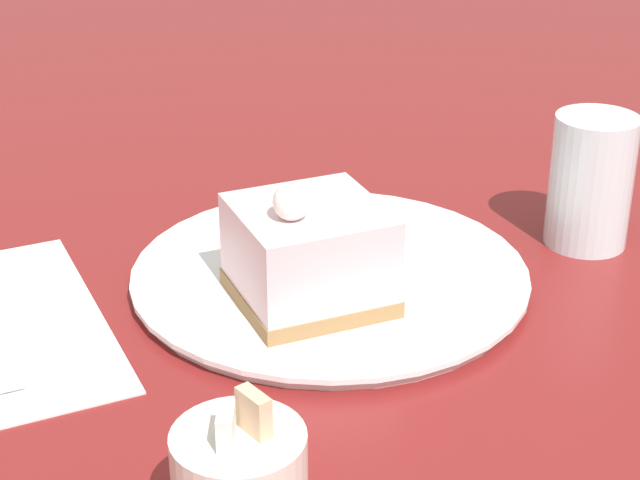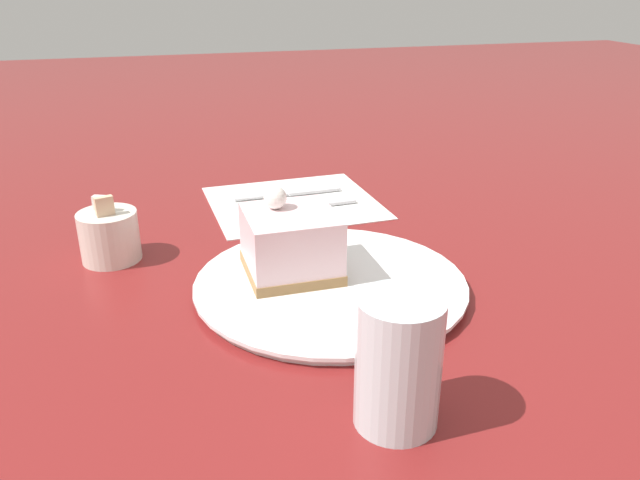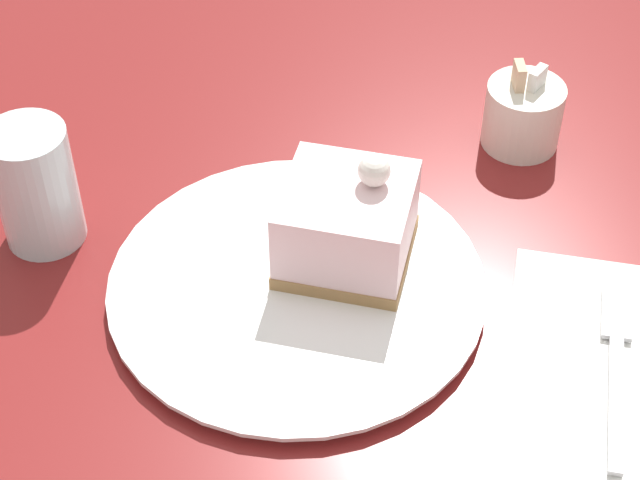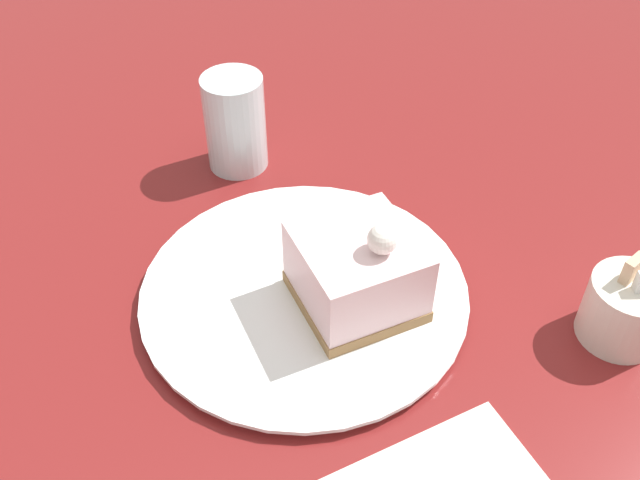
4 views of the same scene
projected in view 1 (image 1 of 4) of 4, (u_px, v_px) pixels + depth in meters
ground_plane at (298, 310)px, 0.74m from camera, size 4.00×4.00×0.00m
plate at (330, 276)px, 0.77m from camera, size 0.29×0.29×0.01m
cake_slice at (309, 254)px, 0.71m from camera, size 0.10×0.10×0.09m
drinking_glass at (591, 181)px, 0.81m from camera, size 0.06×0.06×0.10m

